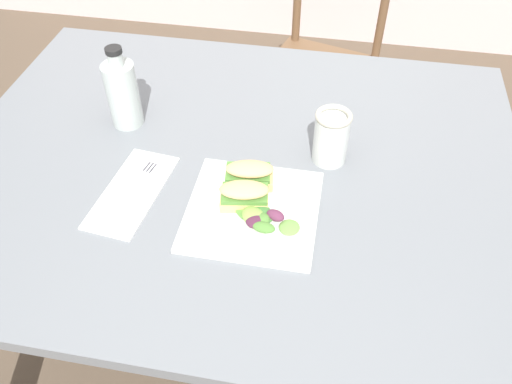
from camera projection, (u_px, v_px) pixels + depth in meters
name	position (u px, v px, depth m)	size (l,w,h in m)	color
ground_plane	(249.00, 365.00, 1.63)	(8.28, 8.28, 0.00)	brown
dining_table	(236.00, 194.00, 1.28)	(1.31, 1.03, 0.74)	slate
chair_wooden_far	(321.00, 66.00, 2.02)	(0.49, 0.49, 0.87)	brown
plate_lunch	(253.00, 211.00, 1.08)	(0.27, 0.27, 0.01)	white
sandwich_half_front	(246.00, 195.00, 1.07)	(0.11, 0.08, 0.06)	#DBB270
sandwich_half_back	(248.00, 174.00, 1.11)	(0.11, 0.08, 0.06)	#DBB270
salad_mixed_greens	(261.00, 218.00, 1.04)	(0.16, 0.10, 0.03)	#84A84C
napkin_folded	(132.00, 192.00, 1.13)	(0.11, 0.26, 0.00)	white
fork_on_napkin	(136.00, 185.00, 1.13)	(0.06, 0.18, 0.00)	silver
bottle_cold_brew	(123.00, 97.00, 1.24)	(0.08, 0.08, 0.21)	black
mason_jar_iced_tea	(331.00, 139.00, 1.16)	(0.08, 0.08, 0.13)	gold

